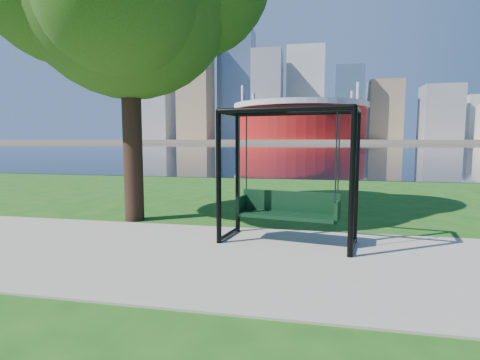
# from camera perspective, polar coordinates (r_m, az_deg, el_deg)

# --- Properties ---
(ground) EXTENTS (900.00, 900.00, 0.00)m
(ground) POSITION_cam_1_polar(r_m,az_deg,el_deg) (6.69, 1.58, -10.60)
(ground) COLOR #1E5114
(ground) RESTS_ON ground
(path) EXTENTS (120.00, 4.00, 0.03)m
(path) POSITION_cam_1_polar(r_m,az_deg,el_deg) (6.22, 0.76, -11.77)
(path) COLOR #9E937F
(path) RESTS_ON ground
(river) EXTENTS (900.00, 180.00, 0.02)m
(river) POSITION_cam_1_polar(r_m,az_deg,el_deg) (108.33, 11.08, 5.02)
(river) COLOR black
(river) RESTS_ON ground
(far_bank) EXTENTS (900.00, 228.00, 2.00)m
(far_bank) POSITION_cam_1_polar(r_m,az_deg,el_deg) (312.31, 11.48, 5.86)
(far_bank) COLOR #937F60
(far_bank) RESTS_ON ground
(stadium) EXTENTS (83.00, 83.00, 32.00)m
(stadium) POSITION_cam_1_polar(r_m,az_deg,el_deg) (241.88, 9.09, 8.99)
(stadium) COLOR maroon
(stadium) RESTS_ON far_bank
(skyline) EXTENTS (392.00, 66.00, 96.50)m
(skyline) POSITION_cam_1_polar(r_m,az_deg,el_deg) (327.51, 10.86, 11.99)
(skyline) COLOR gray
(skyline) RESTS_ON far_bank
(swing) EXTENTS (2.57, 1.43, 2.49)m
(swing) POSITION_cam_1_polar(r_m,az_deg,el_deg) (6.91, 7.34, 0.06)
(swing) COLOR black
(swing) RESTS_ON ground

